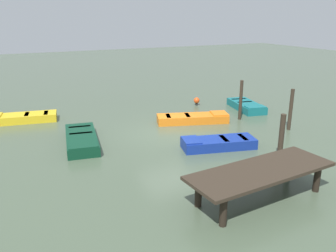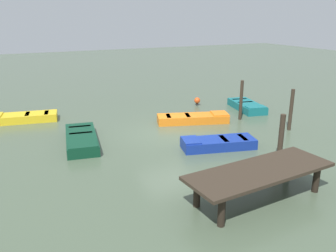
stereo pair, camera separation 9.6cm
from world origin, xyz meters
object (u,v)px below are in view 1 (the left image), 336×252
at_px(rowboat_teal, 246,106).
at_px(mooring_piling_far_right, 241,100).
at_px(rowboat_yellow, 21,118).
at_px(marker_buoy, 197,101).
at_px(rowboat_dark_green, 82,139).
at_px(mooring_piling_far_left, 281,137).
at_px(rowboat_orange, 193,118).
at_px(dock_segment, 261,173).
at_px(rowboat_blue, 218,143).
at_px(mooring_piling_near_right, 291,110).

xyz_separation_m(rowboat_teal, mooring_piling_far_right, (1.55, 1.42, 0.81)).
bearing_deg(rowboat_yellow, marker_buoy, -175.28).
bearing_deg(rowboat_dark_green, rowboat_yellow, -146.42).
xyz_separation_m(rowboat_yellow, mooring_piling_far_left, (-8.39, 9.45, 0.67)).
bearing_deg(rowboat_teal, rowboat_orange, -66.68).
xyz_separation_m(rowboat_dark_green, marker_buoy, (-7.74, -3.56, 0.07)).
distance_m(rowboat_yellow, rowboat_orange, 8.75).
xyz_separation_m(dock_segment, rowboat_yellow, (5.75, -11.43, -0.61)).
xyz_separation_m(rowboat_blue, marker_buoy, (-2.82, -6.47, 0.07)).
distance_m(rowboat_dark_green, mooring_piling_far_right, 8.29).
bearing_deg(rowboat_orange, mooring_piling_far_left, -65.70).
height_order(rowboat_dark_green, marker_buoy, marker_buoy).
distance_m(rowboat_blue, mooring_piling_far_right, 4.51).
distance_m(dock_segment, mooring_piling_near_right, 7.16).
bearing_deg(mooring_piling_near_right, marker_buoy, -75.40).
xyz_separation_m(dock_segment, mooring_piling_far_left, (-2.64, -1.98, 0.06)).
height_order(rowboat_blue, marker_buoy, marker_buoy).
relative_size(mooring_piling_far_right, mooring_piling_near_right, 1.04).
distance_m(rowboat_teal, rowboat_yellow, 12.23).
bearing_deg(dock_segment, rowboat_teal, -130.29).
height_order(rowboat_blue, rowboat_orange, same).
distance_m(rowboat_dark_green, mooring_piling_near_right, 9.63).
bearing_deg(rowboat_yellow, rowboat_blue, 143.49).
relative_size(dock_segment, rowboat_yellow, 1.33).
bearing_deg(mooring_piling_far_right, rowboat_orange, -13.54).
height_order(mooring_piling_far_left, marker_buoy, mooring_piling_far_left).
relative_size(rowboat_yellow, rowboat_orange, 0.95).
bearing_deg(rowboat_dark_green, mooring_piling_far_right, 99.54).
relative_size(mooring_piling_far_right, mooring_piling_far_left, 1.16).
bearing_deg(mooring_piling_far_right, marker_buoy, -81.76).
bearing_deg(rowboat_blue, mooring_piling_far_right, -124.19).
height_order(rowboat_dark_green, mooring_piling_far_right, mooring_piling_far_right).
xyz_separation_m(rowboat_orange, mooring_piling_near_right, (-3.50, 3.01, 0.77)).
xyz_separation_m(rowboat_teal, rowboat_blue, (4.88, 4.35, -0.00)).
height_order(dock_segment, mooring_piling_far_left, mooring_piling_far_left).
bearing_deg(marker_buoy, rowboat_teal, 134.21).
bearing_deg(rowboat_teal, marker_buoy, -124.14).
bearing_deg(mooring_piling_near_right, mooring_piling_far_left, 40.47).
bearing_deg(rowboat_orange, rowboat_teal, 30.10).
bearing_deg(marker_buoy, dock_segment, 68.94).
distance_m(dock_segment, rowboat_orange, 7.81).
bearing_deg(mooring_piling_near_right, rowboat_blue, 6.62).
distance_m(dock_segment, mooring_piling_far_right, 8.27).
bearing_deg(mooring_piling_far_left, marker_buoy, -99.26).
distance_m(rowboat_orange, mooring_piling_near_right, 4.68).
distance_m(rowboat_orange, mooring_piling_far_right, 2.66).
bearing_deg(mooring_piling_far_left, rowboat_blue, -54.27).
height_order(dock_segment, rowboat_dark_green, dock_segment).
bearing_deg(mooring_piling_far_right, rowboat_dark_green, 0.11).
bearing_deg(rowboat_teal, rowboat_yellow, -93.04).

